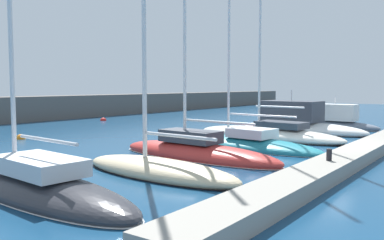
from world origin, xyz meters
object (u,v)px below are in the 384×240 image
(mooring_buoy_red, at_px, (103,121))
(dock_bollard, at_px, (329,155))
(motorboat_white_sixth, at_px, (298,123))
(sailboat_red_third, at_px, (196,151))
(sailboat_ivory_fifth, at_px, (268,133))
(sailboat_sand_second, at_px, (158,167))
(sailboat_teal_fourth, at_px, (242,144))
(motorboat_slate_seventh, at_px, (331,122))
(mooring_buoy_orange, at_px, (21,139))
(sailboat_charcoal_nearest, at_px, (36,185))

(mooring_buoy_red, height_order, dock_bollard, dock_bollard)
(motorboat_white_sixth, relative_size, mooring_buoy_red, 16.35)
(mooring_buoy_red, bearing_deg, sailboat_red_third, -121.26)
(sailboat_ivory_fifth, bearing_deg, sailboat_sand_second, 102.51)
(sailboat_red_third, relative_size, dock_bollard, 30.75)
(sailboat_teal_fourth, relative_size, sailboat_ivory_fifth, 0.95)
(motorboat_slate_seventh, xyz_separation_m, dock_bollard, (-17.13, -5.38, 0.26))
(sailboat_sand_second, relative_size, sailboat_red_third, 1.01)
(sailboat_teal_fourth, distance_m, motorboat_slate_seventh, 12.83)
(sailboat_teal_fourth, height_order, mooring_buoy_orange, sailboat_teal_fourth)
(sailboat_charcoal_nearest, xyz_separation_m, sailboat_ivory_fifth, (16.56, 0.23, 0.03))
(sailboat_sand_second, relative_size, dock_bollard, 31.04)
(sailboat_sand_second, bearing_deg, sailboat_teal_fourth, -79.95)
(motorboat_slate_seventh, bearing_deg, sailboat_sand_second, 92.82)
(motorboat_white_sixth, relative_size, dock_bollard, 21.54)
(sailboat_charcoal_nearest, relative_size, sailboat_teal_fourth, 1.06)
(motorboat_slate_seventh, distance_m, dock_bollard, 17.96)
(motorboat_slate_seventh, xyz_separation_m, mooring_buoy_orange, (-17.84, 13.56, -0.51))
(sailboat_sand_second, bearing_deg, sailboat_red_third, -71.60)
(sailboat_red_third, height_order, mooring_buoy_orange, sailboat_red_third)
(dock_bollard, bearing_deg, motorboat_white_sixth, 26.10)
(sailboat_red_third, distance_m, dock_bollard, 6.21)
(sailboat_charcoal_nearest, bearing_deg, dock_bollard, -123.68)
(mooring_buoy_orange, bearing_deg, motorboat_slate_seventh, -37.24)
(sailboat_charcoal_nearest, bearing_deg, mooring_buoy_orange, -25.47)
(sailboat_charcoal_nearest, xyz_separation_m, mooring_buoy_orange, (7.32, 12.58, -0.30))
(motorboat_slate_seventh, distance_m, mooring_buoy_red, 20.55)
(motorboat_white_sixth, distance_m, mooring_buoy_red, 18.83)
(sailboat_ivory_fifth, bearing_deg, mooring_buoy_orange, 42.53)
(sailboat_sand_second, xyz_separation_m, motorboat_white_sixth, (16.90, 1.32, 0.32))
(sailboat_teal_fourth, xyz_separation_m, motorboat_white_sixth, (8.83, 0.39, 0.44))
(sailboat_sand_second, height_order, mooring_buoy_red, sailboat_sand_second)
(motorboat_slate_seventh, bearing_deg, sailboat_teal_fourth, 89.11)
(sailboat_red_third, relative_size, motorboat_slate_seventh, 1.78)
(sailboat_teal_fourth, bearing_deg, motorboat_slate_seventh, -87.03)
(sailboat_teal_fourth, xyz_separation_m, dock_bollard, (-4.33, -6.06, 0.58))
(mooring_buoy_orange, xyz_separation_m, mooring_buoy_red, (12.46, 6.27, 0.00))
(sailboat_ivory_fifth, height_order, motorboat_white_sixth, sailboat_ivory_fifth)
(mooring_buoy_red, relative_size, dock_bollard, 1.32)
(mooring_buoy_orange, relative_size, mooring_buoy_red, 1.06)
(sailboat_sand_second, height_order, mooring_buoy_orange, sailboat_sand_second)
(sailboat_red_third, relative_size, mooring_buoy_red, 23.35)
(sailboat_red_third, bearing_deg, mooring_buoy_orange, 8.05)
(sailboat_charcoal_nearest, height_order, mooring_buoy_red, sailboat_charcoal_nearest)
(motorboat_slate_seventh, height_order, mooring_buoy_red, motorboat_slate_seventh)
(sailboat_charcoal_nearest, distance_m, motorboat_slate_seventh, 25.18)
(sailboat_red_third, bearing_deg, mooring_buoy_red, -27.28)
(sailboat_ivory_fifth, bearing_deg, mooring_buoy_red, -4.10)
(motorboat_slate_seventh, relative_size, mooring_buoy_orange, 12.44)
(mooring_buoy_orange, distance_m, mooring_buoy_red, 13.95)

